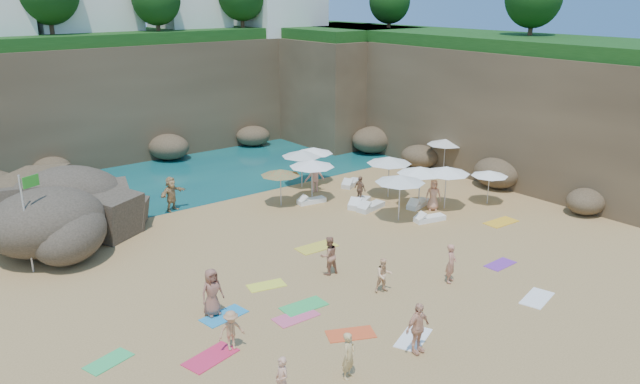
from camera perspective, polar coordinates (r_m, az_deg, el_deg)
ground at (r=28.35m, az=0.56°, el=-6.09°), size 120.00×120.00×0.00m
seawater at (r=54.00m, az=-19.78°, el=4.53°), size 120.00×120.00×0.00m
cliff_back at (r=49.31m, az=-16.14°, el=8.44°), size 44.00×8.00×8.00m
cliff_right at (r=45.72m, az=13.15°, el=7.97°), size 8.00×30.00×8.00m
cliff_corner at (r=52.68m, az=1.47°, el=9.69°), size 10.00×12.00×8.00m
rock_outcrop at (r=32.59m, az=-22.10°, el=-4.20°), size 8.16×6.31×3.14m
flag_pole at (r=28.82m, az=-25.16°, el=-1.54°), size 0.83×0.34×4.35m
parasol_0 at (r=38.74m, az=-0.60°, el=3.83°), size 2.42×2.42×2.29m
parasol_1 at (r=37.95m, az=-1.69°, el=3.55°), size 2.45×2.45×2.31m
parasol_2 at (r=35.29m, az=-0.75°, el=2.64°), size 2.58×2.58×2.44m
parasol_3 at (r=41.87m, az=11.39°, el=4.52°), size 2.40×2.40×2.27m
parasol_4 at (r=42.60m, az=14.05°, el=4.06°), size 1.98×1.98×1.87m
parasol_5 at (r=34.48m, az=9.16°, el=1.99°), size 2.54×2.54×2.40m
parasol_6 at (r=34.66m, az=-3.64°, el=1.80°), size 2.23×2.23×2.11m
parasol_7 at (r=34.70m, az=11.50°, el=1.98°), size 2.56×2.56×2.42m
parasol_8 at (r=36.14m, az=6.35°, el=2.92°), size 2.59×2.59×2.45m
parasol_9 at (r=32.50m, az=7.34°, el=1.21°), size 2.62×2.62×2.48m
parasol_11 at (r=36.22m, az=15.25°, el=1.66°), size 2.06×2.06×1.95m
lounger_0 at (r=35.14m, az=3.63°, el=-1.02°), size 2.04×1.47×0.30m
lounger_1 at (r=34.61m, az=4.69°, el=-1.36°), size 1.94×0.99×0.29m
lounger_2 at (r=38.75m, az=2.87°, el=0.79°), size 1.86×1.32×0.28m
lounger_3 at (r=35.52m, az=-0.78°, el=-0.81°), size 1.72×0.79×0.26m
lounger_4 at (r=33.27m, az=10.00°, el=-2.41°), size 1.79×0.92×0.27m
lounger_5 at (r=35.39m, az=8.99°, el=-1.09°), size 1.88×1.06×0.28m
towel_1 at (r=23.58m, az=-2.20°, el=-11.34°), size 1.70×0.87×0.03m
towel_2 at (r=22.54m, az=2.82°, el=-12.85°), size 1.89×1.48×0.03m
towel_3 at (r=24.29m, az=-1.49°, el=-10.40°), size 1.81×0.97×0.03m
towel_4 at (r=25.95m, az=-4.92°, el=-8.51°), size 1.67×1.10×0.03m
towel_5 at (r=22.53m, az=8.52°, el=-13.06°), size 1.91×1.48×0.03m
towel_6 at (r=28.86m, az=16.16°, el=-6.36°), size 1.52×0.80×0.03m
towel_7 at (r=21.57m, az=-9.95°, el=-14.66°), size 1.99×1.33×0.03m
towel_8 at (r=23.91m, az=-8.77°, el=-11.12°), size 1.83×1.11×0.03m
towel_10 at (r=33.95m, az=16.23°, el=-2.66°), size 1.88×0.99×0.03m
towel_11 at (r=22.18m, az=-18.76°, el=-14.45°), size 1.68×1.17×0.03m
towel_12 at (r=29.50m, az=-0.31°, el=-5.06°), size 1.98×1.04×0.03m
towel_13 at (r=26.29m, az=19.22°, el=-9.16°), size 1.88×1.26×0.03m
person_stand_0 at (r=19.96m, az=2.65°, el=-14.71°), size 0.67×0.56×1.56m
person_stand_1 at (r=26.55m, az=0.81°, el=-5.83°), size 0.90×0.74×1.70m
person_stand_2 at (r=37.28m, az=-0.50°, el=1.45°), size 1.34×0.86×1.93m
person_stand_3 at (r=35.59m, az=3.69°, el=0.26°), size 0.38×0.90×1.52m
person_stand_4 at (r=34.76m, az=10.32°, el=-0.27°), size 0.93×0.90×1.72m
person_stand_5 at (r=35.01m, az=-13.44°, el=-0.16°), size 1.86×1.09×1.93m
person_stand_6 at (r=18.97m, az=-3.50°, el=-16.80°), size 0.37×0.55×1.48m
person_lie_0 at (r=21.79m, az=-8.05°, el=-13.66°), size 1.12×1.53×0.38m
person_lie_1 at (r=21.66m, az=8.82°, el=-13.82°), size 1.09×1.81×0.44m
person_lie_2 at (r=23.94m, az=-9.76°, el=-10.52°), size 0.97×1.86×0.49m
person_lie_4 at (r=26.63m, az=11.80°, el=-7.69°), size 1.29×1.74×0.39m
person_lie_5 at (r=25.38m, az=5.82°, el=-8.54°), size 1.15×1.57×0.54m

